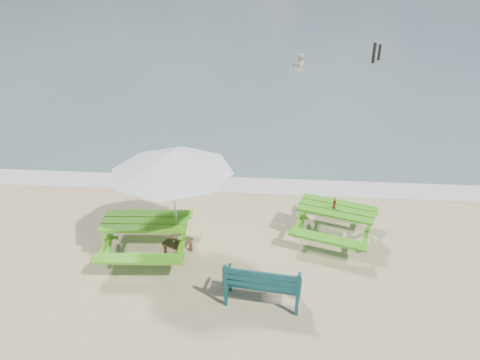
# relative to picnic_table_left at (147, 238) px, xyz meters

# --- Properties ---
(foam_strip) EXTENTS (22.00, 0.90, 0.01)m
(foam_strip) POSITION_rel_picnic_table_left_xyz_m (1.84, 3.17, -0.39)
(foam_strip) COLOR silver
(foam_strip) RESTS_ON ground
(picnic_table_left) EXTENTS (1.85, 2.03, 0.83)m
(picnic_table_left) POSITION_rel_picnic_table_left_xyz_m (0.00, 0.00, 0.00)
(picnic_table_left) COLOR #48A018
(picnic_table_left) RESTS_ON ground
(picnic_table_right) EXTENTS (2.09, 2.20, 0.77)m
(picnic_table_right) POSITION_rel_picnic_table_left_xyz_m (3.94, 0.89, -0.03)
(picnic_table_right) COLOR #42A318
(picnic_table_right) RESTS_ON ground
(park_bench) EXTENTS (1.41, 0.62, 0.84)m
(park_bench) POSITION_rel_picnic_table_left_xyz_m (2.43, -1.28, -0.14)
(park_bench) COLOR #0E3D3E
(park_bench) RESTS_ON ground
(side_table) EXTENTS (0.63, 0.63, 0.31)m
(side_table) POSITION_rel_picnic_table_left_xyz_m (0.63, 0.07, -0.24)
(side_table) COLOR brown
(side_table) RESTS_ON ground
(patio_umbrella) EXTENTS (3.15, 3.15, 2.36)m
(patio_umbrella) POSITION_rel_picnic_table_left_xyz_m (0.63, 0.07, 1.74)
(patio_umbrella) COLOR silver
(patio_umbrella) RESTS_ON ground
(beer_bottle) EXTENTS (0.07, 0.07, 0.26)m
(beer_bottle) POSITION_rel_picnic_table_left_xyz_m (3.88, 0.87, 0.46)
(beer_bottle) COLOR #964715
(beer_bottle) RESTS_ON picnic_table_right
(swimmer) EXTENTS (0.78, 0.65, 1.85)m
(swimmer) POSITION_rel_picnic_table_left_xyz_m (3.77, 16.29, -0.67)
(swimmer) COLOR tan
(swimmer) RESTS_ON ground
(mooring_pilings) EXTENTS (0.56, 0.76, 1.25)m
(mooring_pilings) POSITION_rel_picnic_table_left_xyz_m (7.78, 17.53, -0.01)
(mooring_pilings) COLOR black
(mooring_pilings) RESTS_ON ground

